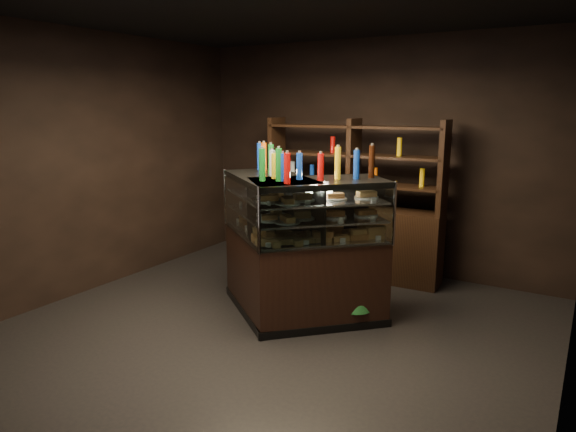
% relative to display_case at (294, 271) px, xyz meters
% --- Properties ---
extents(ground, '(5.00, 5.00, 0.00)m').
position_rel_display_case_xyz_m(ground, '(0.02, -0.49, -0.49)').
color(ground, black).
rests_on(ground, ground).
extents(room_shell, '(5.02, 5.02, 3.01)m').
position_rel_display_case_xyz_m(room_shell, '(0.02, -0.49, 1.45)').
color(room_shell, black).
rests_on(room_shell, ground).
extents(display_case, '(1.99, 1.42, 1.46)m').
position_rel_display_case_xyz_m(display_case, '(0.00, 0.00, 0.00)').
color(display_case, black).
rests_on(display_case, ground).
extents(food_display, '(1.59, 0.97, 0.45)m').
position_rel_display_case_xyz_m(food_display, '(0.00, -0.01, 0.60)').
color(food_display, '#BB7943').
rests_on(food_display, display_case).
extents(bottles_top, '(1.42, 0.83, 0.30)m').
position_rel_display_case_xyz_m(bottles_top, '(-0.00, 0.00, 1.11)').
color(bottles_top, '#B20C0A').
rests_on(bottles_top, display_case).
extents(potted_conifer, '(0.34, 0.34, 0.73)m').
position_rel_display_case_xyz_m(potted_conifer, '(0.64, 0.12, -0.07)').
color(potted_conifer, black).
rests_on(potted_conifer, ground).
extents(back_shelving, '(2.29, 0.52, 2.00)m').
position_rel_display_case_xyz_m(back_shelving, '(-0.06, 1.56, 0.12)').
color(back_shelving, black).
rests_on(back_shelving, ground).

